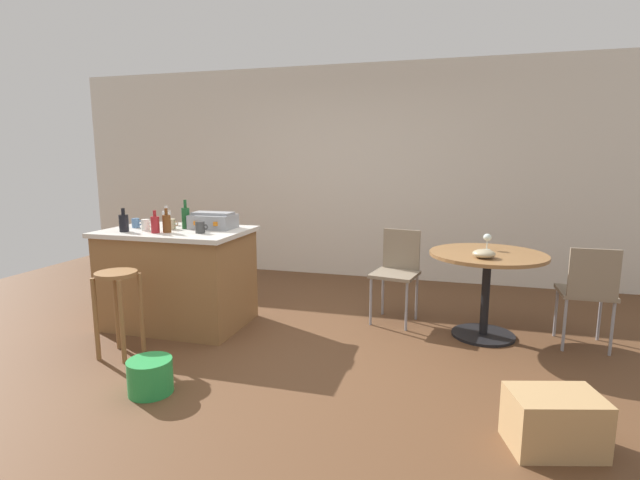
{
  "coord_description": "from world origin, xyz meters",
  "views": [
    {
      "loc": [
        1.21,
        -3.37,
        1.54
      ],
      "look_at": [
        0.09,
        0.59,
        0.83
      ],
      "focal_mm": 26.77,
      "sensor_mm": 36.0,
      "label": 1
    }
  ],
  "objects_px": {
    "dining_table": "(487,273)",
    "plastic_bucket": "(150,376)",
    "bottle_4": "(186,218)",
    "toolbox": "(213,221)",
    "folding_chair_far": "(397,268)",
    "cup_3": "(200,227)",
    "bottle_3": "(167,223)",
    "serving_bowl": "(484,254)",
    "bottle_2": "(155,224)",
    "cardboard_box": "(554,421)",
    "folding_chair_near": "(588,289)",
    "cup_4": "(146,225)",
    "kitchen_island": "(179,277)",
    "wooden_stool": "(118,296)",
    "cup_2": "(190,220)",
    "bottle_0": "(167,217)",
    "bottle_1": "(124,223)",
    "wine_glass": "(487,238)",
    "cup_1": "(171,224)",
    "cup_0": "(136,223)"
  },
  "relations": [
    {
      "from": "bottle_0",
      "to": "serving_bowl",
      "type": "height_order",
      "value": "bottle_0"
    },
    {
      "from": "kitchen_island",
      "to": "wooden_stool",
      "type": "relative_size",
      "value": 1.9
    },
    {
      "from": "bottle_3",
      "to": "plastic_bucket",
      "type": "relative_size",
      "value": 0.73
    },
    {
      "from": "kitchen_island",
      "to": "folding_chair_near",
      "type": "relative_size",
      "value": 1.51
    },
    {
      "from": "bottle_2",
      "to": "bottle_3",
      "type": "bearing_deg",
      "value": 26.68
    },
    {
      "from": "cup_0",
      "to": "cup_4",
      "type": "distance_m",
      "value": 0.25
    },
    {
      "from": "cardboard_box",
      "to": "cup_4",
      "type": "bearing_deg",
      "value": 161.82
    },
    {
      "from": "toolbox",
      "to": "bottle_4",
      "type": "bearing_deg",
      "value": -161.93
    },
    {
      "from": "bottle_3",
      "to": "folding_chair_far",
      "type": "bearing_deg",
      "value": 23.65
    },
    {
      "from": "folding_chair_far",
      "to": "cup_3",
      "type": "distance_m",
      "value": 1.85
    },
    {
      "from": "folding_chair_near",
      "to": "bottle_1",
      "type": "relative_size",
      "value": 4.06
    },
    {
      "from": "bottle_3",
      "to": "serving_bowl",
      "type": "bearing_deg",
      "value": 8.28
    },
    {
      "from": "dining_table",
      "to": "plastic_bucket",
      "type": "bearing_deg",
      "value": -142.43
    },
    {
      "from": "bottle_4",
      "to": "cup_2",
      "type": "distance_m",
      "value": 0.18
    },
    {
      "from": "dining_table",
      "to": "bottle_1",
      "type": "bearing_deg",
      "value": -167.78
    },
    {
      "from": "folding_chair_far",
      "to": "bottle_4",
      "type": "relative_size",
      "value": 3.24
    },
    {
      "from": "kitchen_island",
      "to": "bottle_0",
      "type": "bearing_deg",
      "value": 134.36
    },
    {
      "from": "folding_chair_near",
      "to": "cup_4",
      "type": "xyz_separation_m",
      "value": [
        -3.72,
        -0.5,
        0.45
      ]
    },
    {
      "from": "toolbox",
      "to": "cup_3",
      "type": "xyz_separation_m",
      "value": [
        0.03,
        -0.28,
        -0.02
      ]
    },
    {
      "from": "bottle_2",
      "to": "wine_glass",
      "type": "xyz_separation_m",
      "value": [
        2.79,
        0.8,
        -0.12
      ]
    },
    {
      "from": "dining_table",
      "to": "plastic_bucket",
      "type": "relative_size",
      "value": 3.32
    },
    {
      "from": "plastic_bucket",
      "to": "cup_0",
      "type": "bearing_deg",
      "value": 128.02
    },
    {
      "from": "cup_4",
      "to": "toolbox",
      "type": "bearing_deg",
      "value": 29.38
    },
    {
      "from": "folding_chair_far",
      "to": "plastic_bucket",
      "type": "relative_size",
      "value": 2.96
    },
    {
      "from": "bottle_3",
      "to": "cup_4",
      "type": "xyz_separation_m",
      "value": [
        -0.25,
        0.05,
        -0.03
      ]
    },
    {
      "from": "kitchen_island",
      "to": "folding_chair_near",
      "type": "bearing_deg",
      "value": 5.9
    },
    {
      "from": "folding_chair_far",
      "to": "cup_2",
      "type": "relative_size",
      "value": 7.49
    },
    {
      "from": "folding_chair_near",
      "to": "cup_3",
      "type": "relative_size",
      "value": 7.22
    },
    {
      "from": "bottle_2",
      "to": "cup_4",
      "type": "relative_size",
      "value": 1.81
    },
    {
      "from": "bottle_1",
      "to": "bottle_2",
      "type": "distance_m",
      "value": 0.31
    },
    {
      "from": "cup_1",
      "to": "folding_chair_near",
      "type": "bearing_deg",
      "value": 5.74
    },
    {
      "from": "bottle_4",
      "to": "toolbox",
      "type": "bearing_deg",
      "value": 18.07
    },
    {
      "from": "kitchen_island",
      "to": "bottle_0",
      "type": "xyz_separation_m",
      "value": [
        -0.29,
        0.3,
        0.52
      ]
    },
    {
      "from": "dining_table",
      "to": "wine_glass",
      "type": "xyz_separation_m",
      "value": [
        -0.0,
        0.14,
        0.28
      ]
    },
    {
      "from": "toolbox",
      "to": "kitchen_island",
      "type": "bearing_deg",
      "value": -152.79
    },
    {
      "from": "wooden_stool",
      "to": "cup_4",
      "type": "relative_size",
      "value": 6.18
    },
    {
      "from": "toolbox",
      "to": "cup_2",
      "type": "height_order",
      "value": "toolbox"
    },
    {
      "from": "toolbox",
      "to": "serving_bowl",
      "type": "relative_size",
      "value": 2.18
    },
    {
      "from": "bottle_2",
      "to": "cardboard_box",
      "type": "bearing_deg",
      "value": -17.52
    },
    {
      "from": "cup_2",
      "to": "cup_3",
      "type": "distance_m",
      "value": 0.49
    },
    {
      "from": "dining_table",
      "to": "folding_chair_far",
      "type": "height_order",
      "value": "folding_chair_far"
    },
    {
      "from": "bottle_3",
      "to": "wine_glass",
      "type": "relative_size",
      "value": 1.49
    },
    {
      "from": "cup_1",
      "to": "cup_4",
      "type": "bearing_deg",
      "value": -138.89
    },
    {
      "from": "cup_3",
      "to": "cardboard_box",
      "type": "relative_size",
      "value": 0.25
    },
    {
      "from": "folding_chair_near",
      "to": "plastic_bucket",
      "type": "relative_size",
      "value": 2.91
    },
    {
      "from": "bottle_0",
      "to": "bottle_3",
      "type": "xyz_separation_m",
      "value": [
        0.32,
        -0.48,
        0.01
      ]
    },
    {
      "from": "dining_table",
      "to": "cup_4",
      "type": "relative_size",
      "value": 8.86
    },
    {
      "from": "toolbox",
      "to": "bottle_0",
      "type": "relative_size",
      "value": 2.17
    },
    {
      "from": "serving_bowl",
      "to": "wine_glass",
      "type": "bearing_deg",
      "value": 83.25
    },
    {
      "from": "kitchen_island",
      "to": "bottle_2",
      "type": "xyz_separation_m",
      "value": [
        -0.06,
        -0.23,
        0.52
      ]
    }
  ]
}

